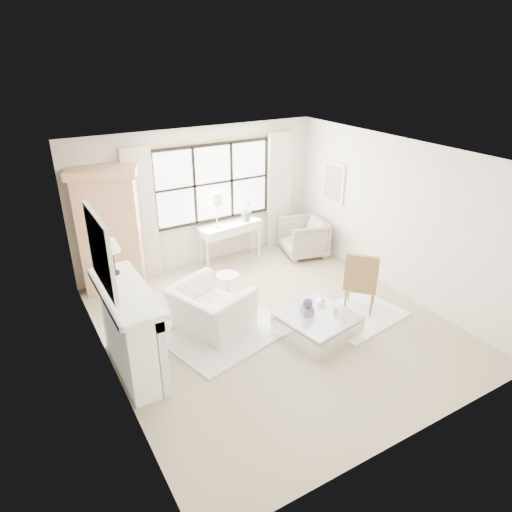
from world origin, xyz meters
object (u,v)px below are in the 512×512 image
object	(u,v)px
armoire	(110,230)
console_table	(230,242)
club_armchair	(211,309)
coffee_table	(317,326)

from	to	relation	value
armoire	console_table	xyz separation A→B (m)	(2.33, -0.00, -0.74)
armoire	club_armchair	size ratio (longest dim) A/B	1.98
club_armchair	coffee_table	bearing A→B (deg)	-146.96
armoire	club_armchair	distance (m)	2.42
armoire	club_armchair	bearing A→B (deg)	-45.93
console_table	club_armchair	world-z (taller)	console_table
console_table	club_armchair	size ratio (longest dim) A/B	1.19
console_table	coffee_table	size ratio (longest dim) A/B	1.17
console_table	club_armchair	xyz separation A→B (m)	(-1.43, -2.11, -0.03)
club_armchair	coffee_table	xyz separation A→B (m)	(1.31, -0.97, -0.18)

